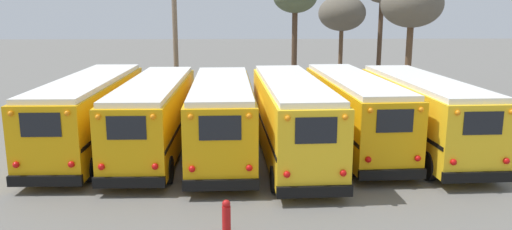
{
  "coord_description": "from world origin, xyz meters",
  "views": [
    {
      "loc": [
        -0.53,
        -21.05,
        6.19
      ],
      "look_at": [
        0.0,
        -0.1,
        1.67
      ],
      "focal_mm": 35.0,
      "sensor_mm": 36.0,
      "label": 1
    }
  ],
  "objects_px": {
    "school_bus_1": "(155,114)",
    "utility_pole": "(175,36)",
    "school_bus_5": "(421,112)",
    "bare_tree_2": "(342,14)",
    "school_bus_0": "(90,112)",
    "school_bus_3": "(291,116)",
    "bare_tree_1": "(412,5)",
    "school_bus_2": "(222,116)",
    "fire_hydrant": "(226,217)",
    "school_bus_4": "(353,110)"
  },
  "relations": [
    {
      "from": "school_bus_2",
      "to": "fire_hydrant",
      "type": "distance_m",
      "value": 7.6
    },
    {
      "from": "school_bus_2",
      "to": "utility_pole",
      "type": "xyz_separation_m",
      "value": [
        -3.31,
        11.04,
        2.71
      ]
    },
    {
      "from": "school_bus_5",
      "to": "bare_tree_2",
      "type": "bearing_deg",
      "value": 89.47
    },
    {
      "from": "fire_hydrant",
      "to": "school_bus_3",
      "type": "bearing_deg",
      "value": 71.3
    },
    {
      "from": "fire_hydrant",
      "to": "utility_pole",
      "type": "bearing_deg",
      "value": 101.38
    },
    {
      "from": "bare_tree_1",
      "to": "fire_hydrant",
      "type": "relative_size",
      "value": 7.68
    },
    {
      "from": "school_bus_2",
      "to": "school_bus_0",
      "type": "bearing_deg",
      "value": 169.58
    },
    {
      "from": "fire_hydrant",
      "to": "school_bus_1",
      "type": "bearing_deg",
      "value": 112.13
    },
    {
      "from": "school_bus_4",
      "to": "utility_pole",
      "type": "xyz_separation_m",
      "value": [
        -9.08,
        9.83,
        2.72
      ]
    },
    {
      "from": "school_bus_0",
      "to": "school_bus_5",
      "type": "xyz_separation_m",
      "value": [
        14.42,
        -0.39,
        0.01
      ]
    },
    {
      "from": "school_bus_0",
      "to": "bare_tree_2",
      "type": "bearing_deg",
      "value": 52.61
    },
    {
      "from": "school_bus_5",
      "to": "bare_tree_1",
      "type": "relative_size",
      "value": 1.32
    },
    {
      "from": "school_bus_5",
      "to": "bare_tree_1",
      "type": "distance_m",
      "value": 13.89
    },
    {
      "from": "school_bus_1",
      "to": "fire_hydrant",
      "type": "bearing_deg",
      "value": -67.87
    },
    {
      "from": "school_bus_5",
      "to": "fire_hydrant",
      "type": "bearing_deg",
      "value": -135.27
    },
    {
      "from": "bare_tree_1",
      "to": "bare_tree_2",
      "type": "xyz_separation_m",
      "value": [
        -3.32,
        6.86,
        -0.63
      ]
    },
    {
      "from": "bare_tree_1",
      "to": "fire_hydrant",
      "type": "bearing_deg",
      "value": -119.43
    },
    {
      "from": "school_bus_5",
      "to": "utility_pole",
      "type": "distance_m",
      "value": 16.07
    },
    {
      "from": "school_bus_3",
      "to": "bare_tree_1",
      "type": "relative_size",
      "value": 1.37
    },
    {
      "from": "school_bus_1",
      "to": "bare_tree_2",
      "type": "height_order",
      "value": "bare_tree_2"
    },
    {
      "from": "school_bus_0",
      "to": "school_bus_2",
      "type": "xyz_separation_m",
      "value": [
        5.77,
        -1.06,
        0.01
      ]
    },
    {
      "from": "school_bus_3",
      "to": "bare_tree_1",
      "type": "distance_m",
      "value": 17.0
    },
    {
      "from": "bare_tree_2",
      "to": "school_bus_0",
      "type": "bearing_deg",
      "value": -127.39
    },
    {
      "from": "school_bus_4",
      "to": "bare_tree_1",
      "type": "distance_m",
      "value": 14.42
    },
    {
      "from": "school_bus_5",
      "to": "utility_pole",
      "type": "bearing_deg",
      "value": 139.08
    },
    {
      "from": "school_bus_1",
      "to": "school_bus_0",
      "type": "bearing_deg",
      "value": 171.5
    },
    {
      "from": "school_bus_0",
      "to": "school_bus_1",
      "type": "xyz_separation_m",
      "value": [
        2.88,
        -0.43,
        -0.03
      ]
    },
    {
      "from": "school_bus_1",
      "to": "school_bus_4",
      "type": "height_order",
      "value": "school_bus_4"
    },
    {
      "from": "school_bus_2",
      "to": "utility_pole",
      "type": "distance_m",
      "value": 11.84
    },
    {
      "from": "school_bus_5",
      "to": "fire_hydrant",
      "type": "distance_m",
      "value": 11.66
    },
    {
      "from": "utility_pole",
      "to": "school_bus_2",
      "type": "bearing_deg",
      "value": -73.3
    },
    {
      "from": "school_bus_0",
      "to": "utility_pole",
      "type": "xyz_separation_m",
      "value": [
        2.46,
        9.98,
        2.72
      ]
    },
    {
      "from": "school_bus_4",
      "to": "school_bus_1",
      "type": "bearing_deg",
      "value": -176.14
    },
    {
      "from": "school_bus_1",
      "to": "bare_tree_2",
      "type": "distance_m",
      "value": 23.13
    },
    {
      "from": "school_bus_1",
      "to": "utility_pole",
      "type": "bearing_deg",
      "value": 92.35
    },
    {
      "from": "school_bus_0",
      "to": "school_bus_1",
      "type": "relative_size",
      "value": 1.03
    },
    {
      "from": "school_bus_3",
      "to": "fire_hydrant",
      "type": "bearing_deg",
      "value": -108.7
    },
    {
      "from": "school_bus_3",
      "to": "bare_tree_1",
      "type": "xyz_separation_m",
      "value": [
        9.27,
        13.51,
        4.55
      ]
    },
    {
      "from": "school_bus_3",
      "to": "fire_hydrant",
      "type": "relative_size",
      "value": 10.51
    },
    {
      "from": "school_bus_2",
      "to": "bare_tree_2",
      "type": "relative_size",
      "value": 1.4
    },
    {
      "from": "school_bus_0",
      "to": "bare_tree_2",
      "type": "xyz_separation_m",
      "value": [
        14.6,
        19.11,
        3.95
      ]
    },
    {
      "from": "school_bus_1",
      "to": "school_bus_5",
      "type": "height_order",
      "value": "school_bus_5"
    },
    {
      "from": "school_bus_1",
      "to": "school_bus_2",
      "type": "relative_size",
      "value": 1.05
    },
    {
      "from": "bare_tree_2",
      "to": "school_bus_1",
      "type": "bearing_deg",
      "value": -120.96
    },
    {
      "from": "bare_tree_2",
      "to": "fire_hydrant",
      "type": "relative_size",
      "value": 6.93
    },
    {
      "from": "utility_pole",
      "to": "fire_hydrant",
      "type": "bearing_deg",
      "value": -78.62
    },
    {
      "from": "school_bus_3",
      "to": "fire_hydrant",
      "type": "height_order",
      "value": "school_bus_3"
    },
    {
      "from": "bare_tree_1",
      "to": "fire_hydrant",
      "type": "xyz_separation_m",
      "value": [
        -11.73,
        -20.8,
        -5.81
      ]
    },
    {
      "from": "utility_pole",
      "to": "bare_tree_2",
      "type": "bearing_deg",
      "value": 36.92
    },
    {
      "from": "bare_tree_2",
      "to": "fire_hydrant",
      "type": "distance_m",
      "value": 29.37
    }
  ]
}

